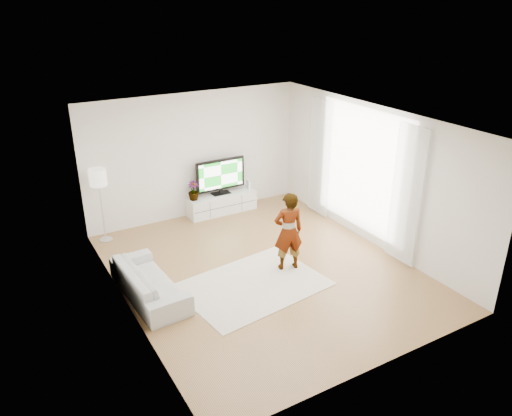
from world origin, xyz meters
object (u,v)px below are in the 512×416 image
media_console (222,203)px  player (288,231)px  sofa (149,281)px  floor_lamp (98,181)px  television (220,175)px  rug (253,285)px

media_console → player: 2.96m
media_console → sofa: size_ratio=0.85×
sofa → floor_lamp: bearing=-0.5°
sofa → media_console: bearing=-49.2°
television → sofa: 3.70m
sofa → television: bearing=-48.8°
television → media_console: bearing=-90.0°
rug → player: bearing=12.9°
media_console → television: television is taller
player → sofa: bearing=5.3°
media_console → rug: size_ratio=0.67×
player → sofa: (-2.52, 0.39, -0.48)m
player → sofa: size_ratio=0.79×
rug → player: (0.86, 0.20, 0.75)m
rug → television: bearing=73.2°
television → floor_lamp: (-2.72, -0.09, 0.41)m
sofa → player: bearing=-102.0°
floor_lamp → television: bearing=1.9°
player → floor_lamp: (-2.63, 2.85, 0.55)m
media_console → player: player is taller
television → rug: 3.40m
media_console → sofa: bearing=-136.0°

